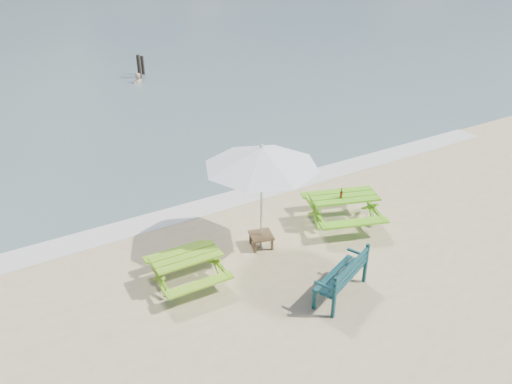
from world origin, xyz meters
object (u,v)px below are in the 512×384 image
side_table (261,240)px  beer_bottle (341,194)px  swimmer (139,89)px  picnic_table_left (187,270)px  picnic_table_right (343,210)px  patio_umbrella (262,157)px  park_bench (340,283)px

side_table → beer_bottle: beer_bottle is taller
swimmer → picnic_table_left: bearing=-105.4°
picnic_table_right → swimmer: (-0.04, 15.91, -0.69)m
side_table → patio_umbrella: (-0.00, 0.00, 2.20)m
picnic_table_right → side_table: size_ratio=3.65×
picnic_table_left → beer_bottle: beer_bottle is taller
picnic_table_left → beer_bottle: 4.39m
park_bench → patio_umbrella: (-0.48, 2.40, 2.09)m
patio_umbrella → picnic_table_right: bearing=-3.5°
picnic_table_right → patio_umbrella: size_ratio=0.73×
picnic_table_left → patio_umbrella: bearing=10.0°
picnic_table_left → park_bench: park_bench is taller
picnic_table_left → beer_bottle: size_ratio=6.26×
side_table → picnic_table_right: bearing=-3.5°
picnic_table_right → park_bench: park_bench is taller
park_bench → side_table: (-0.48, 2.40, -0.11)m
picnic_table_left → picnic_table_right: size_ratio=0.70×
park_bench → swimmer: (1.88, 18.16, -0.59)m
patio_umbrella → side_table: bearing=0.0°
picnic_table_left → swimmer: (4.46, 16.13, -0.63)m
patio_umbrella → beer_bottle: size_ratio=12.20×
picnic_table_left → swimmer: size_ratio=1.04×
picnic_table_left → picnic_table_right: (4.50, 0.22, 0.06)m
park_bench → beer_bottle: size_ratio=5.96×
picnic_table_right → park_bench: 2.96m
patio_umbrella → beer_bottle: patio_umbrella is taller
picnic_table_left → picnic_table_right: 4.50m
beer_bottle → park_bench: bearing=-129.0°
picnic_table_left → park_bench: 3.28m
park_bench → swimmer: park_bench is taller
picnic_table_right → park_bench: bearing=-130.5°
park_bench → patio_umbrella: size_ratio=0.49×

